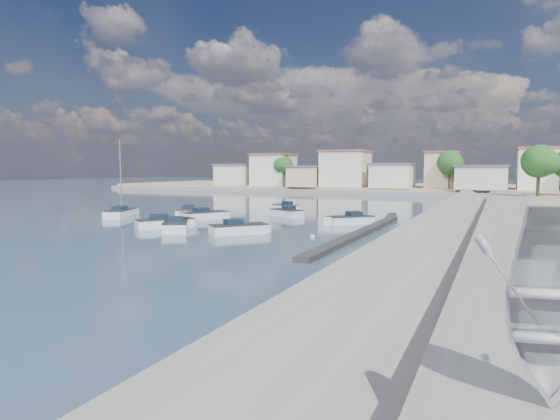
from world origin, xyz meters
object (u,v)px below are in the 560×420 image
object	(u,v)px
motorboat_f	(284,208)
motorboat_h	(168,223)
motorboat_g	(187,213)
motorboat_a	(176,226)
motorboat_e	(208,216)
motorboat_b	(242,229)
motorboat_c	(285,213)
sailboat	(123,213)
motorboat_d	(348,221)
overturned_dinghy	(548,387)

from	to	relation	value
motorboat_f	motorboat_h	bearing A→B (deg)	-97.43
motorboat_f	motorboat_g	world-z (taller)	same
motorboat_a	motorboat_f	xyz separation A→B (m)	(0.79, 21.64, -0.00)
motorboat_a	motorboat_e	distance (m)	9.41
motorboat_b	motorboat_c	distance (m)	14.94
motorboat_e	sailboat	bearing A→B (deg)	-170.35
motorboat_c	motorboat_h	world-z (taller)	same
motorboat_b	motorboat_e	bearing A→B (deg)	136.86
motorboat_d	sailboat	size ratio (longest dim) A/B	0.51
motorboat_b	motorboat_g	size ratio (longest dim) A/B	1.00
motorboat_b	motorboat_f	size ratio (longest dim) A/B	1.14
motorboat_a	sailboat	bearing A→B (deg)	151.14
motorboat_f	overturned_dinghy	world-z (taller)	overturned_dinghy
motorboat_e	motorboat_g	xyz separation A→B (m)	(-3.76, 1.31, 0.00)
motorboat_a	motorboat_g	xyz separation A→B (m)	(-6.42, 10.35, 0.00)
motorboat_b	motorboat_d	size ratio (longest dim) A/B	1.07
motorboat_b	motorboat_f	bearing A→B (deg)	105.19
motorboat_a	motorboat_g	distance (m)	12.17
sailboat	motorboat_a	bearing A→B (deg)	-28.86
motorboat_c	motorboat_f	bearing A→B (deg)	115.41
motorboat_g	sailboat	size ratio (longest dim) A/B	0.55
motorboat_d	sailboat	xyz separation A→B (m)	(-25.82, -3.44, 0.04)
motorboat_g	motorboat_h	xyz separation A→B (m)	(4.54, -9.14, -0.00)
sailboat	motorboat_h	bearing A→B (deg)	-28.18
motorboat_h	motorboat_f	bearing A→B (deg)	82.57
sailboat	motorboat_d	bearing A→B (deg)	7.60
motorboat_d	motorboat_g	size ratio (longest dim) A/B	0.93
motorboat_a	motorboat_c	xyz separation A→B (m)	(3.89, 15.11, 0.00)
motorboat_h	sailboat	distance (m)	12.79
motorboat_d	motorboat_e	distance (m)	15.41
motorboat_b	motorboat_d	bearing A→B (deg)	59.27
motorboat_h	motorboat_c	bearing A→B (deg)	67.48
motorboat_e	motorboat_b	bearing A→B (deg)	-43.14
motorboat_b	sailboat	distance (m)	20.86
motorboat_d	motorboat_h	bearing A→B (deg)	-146.89
motorboat_f	motorboat_g	distance (m)	13.39
motorboat_h	motorboat_e	bearing A→B (deg)	95.68
motorboat_e	motorboat_f	world-z (taller)	same
motorboat_d	motorboat_a	bearing A→B (deg)	-139.84
motorboat_b	motorboat_h	size ratio (longest dim) A/B	0.93
motorboat_a	overturned_dinghy	world-z (taller)	overturned_dinghy
motorboat_h	overturned_dinghy	size ratio (longest dim) A/B	1.68
motorboat_c	motorboat_e	bearing A→B (deg)	-137.11
motorboat_d	motorboat_g	world-z (taller)	same
motorboat_e	overturned_dinghy	xyz separation A→B (m)	(29.50, -34.65, 1.72)
motorboat_c	motorboat_e	world-z (taller)	same
motorboat_a	motorboat_f	distance (m)	21.65
motorboat_d	motorboat_g	bearing A→B (deg)	-178.97
overturned_dinghy	motorboat_h	bearing A→B (deg)	124.17
motorboat_d	motorboat_h	xyz separation A→B (m)	(-14.54, -9.48, 0.00)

